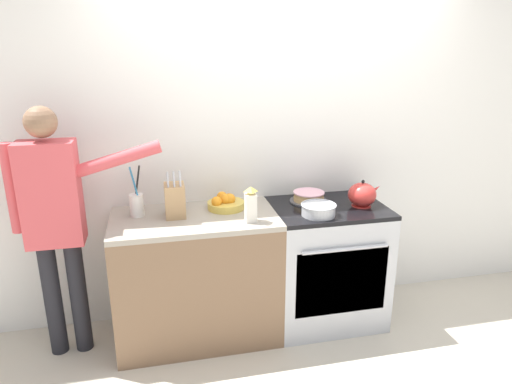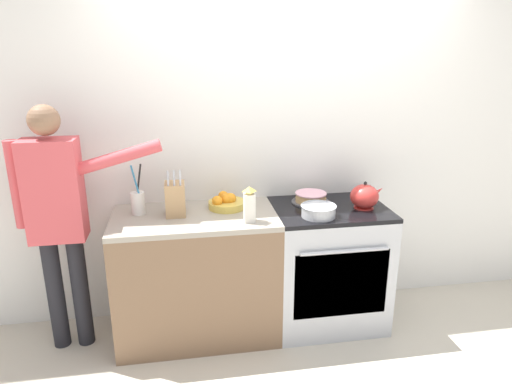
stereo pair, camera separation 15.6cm
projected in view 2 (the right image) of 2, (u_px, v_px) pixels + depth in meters
ground_plane at (300, 347)px, 3.14m from camera, size 16.00×16.00×0.00m
wall_back at (283, 143)px, 3.34m from camera, size 8.00×0.04×2.60m
counter_cabinet at (197, 275)px, 3.19m from camera, size 1.10×0.61×0.90m
stove_range at (327, 265)px, 3.33m from camera, size 0.79×0.65×0.90m
layer_cake at (311, 198)px, 3.28m from camera, size 0.28×0.28×0.07m
tea_kettle at (365, 196)px, 3.16m from camera, size 0.24×0.20×0.19m
mixing_bowl at (318, 211)px, 3.01m from camera, size 0.24×0.24×0.08m
knife_block at (175, 199)px, 3.02m from camera, size 0.13×0.16×0.32m
utensil_crock at (138, 202)px, 3.05m from camera, size 0.09×0.09×0.35m
fruit_bowl at (226, 202)px, 3.17m from camera, size 0.26×0.26×0.11m
milk_carton at (249, 205)px, 2.91m from camera, size 0.07×0.07×0.24m
person_baker at (58, 210)px, 2.89m from camera, size 0.93×0.20×1.65m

